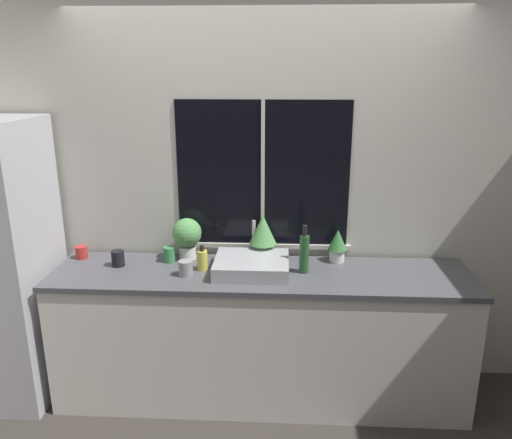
{
  "coord_description": "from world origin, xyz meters",
  "views": [
    {
      "loc": [
        0.13,
        -2.62,
        2.13
      ],
      "look_at": [
        -0.03,
        0.29,
        1.25
      ],
      "focal_mm": 35.0,
      "sensor_mm": 36.0,
      "label": 1
    }
  ],
  "objects": [
    {
      "name": "sink",
      "position": [
        -0.06,
        0.3,
        0.94
      ],
      "size": [
        0.47,
        0.45,
        0.27
      ],
      "color": "#ADADB2",
      "rests_on": "counter"
    },
    {
      "name": "mug_green",
      "position": [
        -0.61,
        0.44,
        0.95
      ],
      "size": [
        0.08,
        0.08,
        0.1
      ],
      "color": "#38844C",
      "rests_on": "counter"
    },
    {
      "name": "potted_plant_left",
      "position": [
        -0.5,
        0.51,
        1.06
      ],
      "size": [
        0.2,
        0.2,
        0.28
      ],
      "color": "white",
      "rests_on": "counter"
    },
    {
      "name": "mug_black",
      "position": [
        -0.93,
        0.35,
        0.95
      ],
      "size": [
        0.08,
        0.08,
        0.1
      ],
      "color": "black",
      "rests_on": "counter"
    },
    {
      "name": "wall_left",
      "position": [
        -2.29,
        1.5,
        1.35
      ],
      "size": [
        0.06,
        7.0,
        2.7
      ],
      "color": "beige",
      "rests_on": "ground_plane"
    },
    {
      "name": "wall_back",
      "position": [
        0.0,
        0.65,
        1.35
      ],
      "size": [
        8.0,
        0.09,
        2.7
      ],
      "color": "beige",
      "rests_on": "ground_plane"
    },
    {
      "name": "potted_plant_right",
      "position": [
        0.5,
        0.51,
        1.02
      ],
      "size": [
        0.13,
        0.13,
        0.22
      ],
      "color": "white",
      "rests_on": "counter"
    },
    {
      "name": "mug_grey",
      "position": [
        -0.46,
        0.22,
        0.94
      ],
      "size": [
        0.09,
        0.09,
        0.1
      ],
      "color": "gray",
      "rests_on": "counter"
    },
    {
      "name": "bottle_tall",
      "position": [
        0.27,
        0.31,
        1.02
      ],
      "size": [
        0.06,
        0.06,
        0.31
      ],
      "color": "#235128",
      "rests_on": "counter"
    },
    {
      "name": "soap_bottle",
      "position": [
        -0.37,
        0.32,
        0.96
      ],
      "size": [
        0.07,
        0.07,
        0.16
      ],
      "color": "#DBD14C",
      "rests_on": "counter"
    },
    {
      "name": "potted_plant_center",
      "position": [
        0.01,
        0.51,
        1.09
      ],
      "size": [
        0.18,
        0.18,
        0.31
      ],
      "color": "white",
      "rests_on": "counter"
    },
    {
      "name": "mug_red",
      "position": [
        -1.22,
        0.48,
        0.94
      ],
      "size": [
        0.08,
        0.08,
        0.08
      ],
      "color": "#B72D28",
      "rests_on": "counter"
    },
    {
      "name": "ground_plane",
      "position": [
        0.0,
        0.0,
        0.0
      ],
      "size": [
        14.0,
        14.0,
        0.0
      ],
      "primitive_type": "plane",
      "color": "#38332D"
    },
    {
      "name": "counter",
      "position": [
        0.0,
        0.29,
        0.45
      ],
      "size": [
        2.66,
        0.61,
        0.9
      ],
      "color": "white",
      "rests_on": "ground_plane"
    }
  ]
}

